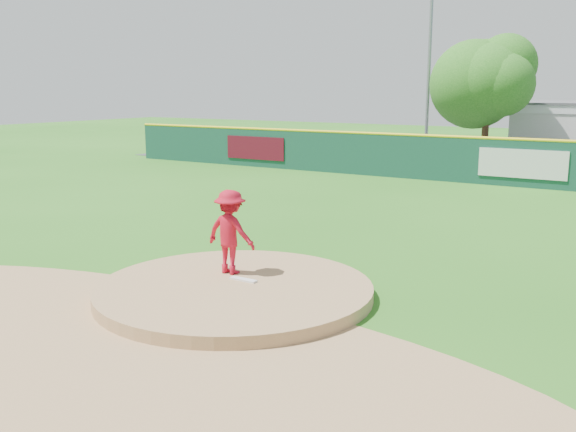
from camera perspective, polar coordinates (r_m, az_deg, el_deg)
The scene contains 12 objects.
ground at distance 12.93m, azimuth -4.76°, elevation -7.13°, with size 120.00×120.00×0.00m, color #286B19.
pitchers_mound at distance 12.93m, azimuth -4.76°, elevation -7.13°, with size 5.50×5.50×0.50m, color #9E774C.
pitching_rubber at distance 13.07m, azimuth -3.99°, elevation -5.67°, with size 0.60×0.15×0.04m, color white.
infield_dirt_arc at distance 10.83m, azimuth -14.50°, elevation -11.16°, with size 15.40×15.40×0.01m, color #9E774C.
parking_lot at distance 37.74m, azimuth 20.70°, elevation 4.35°, with size 44.00×16.00×0.02m, color #38383A.
pitcher at distance 13.42m, azimuth -5.14°, elevation -1.42°, with size 1.14×0.66×1.77m, color #B30F22.
van at distance 35.33m, azimuth 19.55°, elevation 4.99°, with size 1.97×4.28×1.19m, color white.
fence_banners at distance 30.62m, azimuth 7.56°, elevation 5.40°, with size 17.18×0.04×1.20m.
playground_slide at distance 39.07m, azimuth -2.64°, elevation 6.49°, with size 1.06×2.99×1.65m.
outfield_fence at distance 28.91m, azimuth 17.19°, elevation 4.83°, with size 40.00×0.14×2.07m.
deciduous_tree at distance 36.04m, azimuth 17.37°, elevation 11.52°, with size 5.60×5.60×7.36m.
light_pole_left at distance 39.20m, azimuth 12.47°, elevation 13.89°, with size 1.75×0.25×11.00m.
Camera 1 is at (7.40, -9.78, 4.07)m, focal length 40.00 mm.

